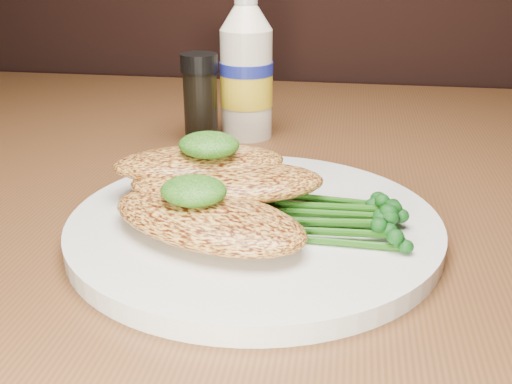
# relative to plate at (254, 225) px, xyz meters

# --- Properties ---
(plate) EXTENTS (0.30, 0.30, 0.02)m
(plate) POSITION_rel_plate_xyz_m (0.00, 0.00, 0.00)
(plate) COLOR silver
(plate) RESTS_ON dining_table
(chicken_front) EXTENTS (0.19, 0.15, 0.03)m
(chicken_front) POSITION_rel_plate_xyz_m (-0.03, -0.04, 0.02)
(chicken_front) COLOR gold
(chicken_front) RESTS_ON plate
(chicken_mid) EXTENTS (0.17, 0.11, 0.02)m
(chicken_mid) POSITION_rel_plate_xyz_m (-0.03, 0.02, 0.03)
(chicken_mid) COLOR gold
(chicken_mid) RESTS_ON plate
(chicken_back) EXTENTS (0.16, 0.12, 0.02)m
(chicken_back) POSITION_rel_plate_xyz_m (-0.05, 0.04, 0.04)
(chicken_back) COLOR gold
(chicken_back) RESTS_ON plate
(pesto_front) EXTENTS (0.06, 0.06, 0.02)m
(pesto_front) POSITION_rel_plate_xyz_m (-0.04, -0.03, 0.04)
(pesto_front) COLOR #08370A
(pesto_front) RESTS_ON chicken_front
(pesto_back) EXTENTS (0.06, 0.06, 0.02)m
(pesto_back) POSITION_rel_plate_xyz_m (-0.04, 0.04, 0.05)
(pesto_back) COLOR #08370A
(pesto_back) RESTS_ON chicken_back
(broccolini_bundle) EXTENTS (0.16, 0.13, 0.02)m
(broccolini_bundle) POSITION_rel_plate_xyz_m (0.05, -0.00, 0.02)
(broccolini_bundle) COLOR #1E5011
(broccolini_bundle) RESTS_ON plate
(mayo_bottle) EXTENTS (0.08, 0.08, 0.18)m
(mayo_bottle) POSITION_rel_plate_xyz_m (-0.05, 0.26, 0.08)
(mayo_bottle) COLOR white
(mayo_bottle) RESTS_ON dining_table
(pepper_grinder) EXTENTS (0.05, 0.05, 0.10)m
(pepper_grinder) POSITION_rel_plate_xyz_m (-0.10, 0.23, 0.04)
(pepper_grinder) COLOR black
(pepper_grinder) RESTS_ON dining_table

